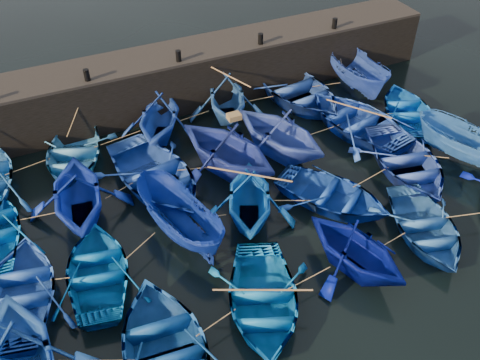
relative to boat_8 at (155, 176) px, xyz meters
name	(u,v)px	position (x,y,z in m)	size (l,w,h in m)	color
ground	(279,250)	(2.81, -4.92, -0.57)	(120.00, 120.00, 0.00)	black
quay_wall	(174,79)	(2.81, 5.58, 0.68)	(26.00, 2.50, 2.50)	black
quay_top	(172,54)	(2.81, 5.58, 1.99)	(26.00, 2.50, 0.12)	black
bollard_1	(87,75)	(-1.19, 4.68, 2.30)	(0.24, 0.24, 0.50)	black
bollard_2	(178,56)	(2.81, 4.68, 2.30)	(0.24, 0.24, 0.50)	black
bollard_3	(261,39)	(6.81, 4.68, 2.30)	(0.24, 0.24, 0.50)	black
bollard_4	(335,23)	(10.81, 4.68, 2.30)	(0.24, 0.24, 0.50)	black
boat_1	(73,154)	(-2.60, 2.87, -0.09)	(3.33, 4.65, 0.96)	#2B6BAC
boat_2	(159,116)	(1.27, 3.21, 0.49)	(3.45, 4.00, 2.11)	#193DA8
boat_3	(227,97)	(4.53, 3.42, 0.51)	(3.52, 4.09, 2.15)	#25559E
boat_4	(297,90)	(8.11, 3.30, 0.03)	(4.09, 5.72, 1.19)	navy
boat_5	(357,72)	(11.32, 3.06, 0.36)	(1.80, 4.79, 1.85)	#203E95
boat_7	(77,193)	(-2.96, -0.44, 0.58)	(3.76, 4.36, 2.30)	#0C2595
boat_8	(155,176)	(0.00, 0.00, 0.00)	(3.92, 5.48, 1.14)	#1A3F9F
boat_9	(227,147)	(2.92, -0.31, 0.68)	(4.09, 4.75, 2.50)	navy
boat_10	(280,131)	(5.34, -0.14, 0.63)	(3.91, 4.54, 2.39)	#2A439F
boat_11	(357,120)	(9.30, 0.00, -0.02)	(3.81, 5.32, 1.10)	#1A3FA5
boat_12	(408,111)	(11.96, -0.24, -0.11)	(3.15, 4.40, 0.91)	blue
boat_13	(22,291)	(-5.44, -3.47, -0.10)	(3.26, 4.56, 0.95)	#19429B
boat_14	(98,271)	(-3.09, -3.63, -0.12)	(3.06, 4.28, 0.89)	#024F98
boat_15	(179,219)	(-0.04, -2.88, 0.28)	(1.65, 4.39, 1.70)	navy
boat_16	(249,197)	(2.54, -3.09, 0.47)	(3.41, 3.96, 2.08)	blue
boat_17	(333,195)	(5.70, -3.73, -0.11)	(3.17, 4.44, 0.92)	#0F389A
boat_18	(407,162)	(9.42, -3.32, -0.05)	(3.59, 5.01, 1.04)	#2644A3
boat_19	(468,146)	(12.01, -3.85, 0.30)	(1.69, 4.49, 1.74)	#2159A1
boat_20	(18,360)	(-5.73, -6.43, 0.65)	(4.00, 4.64, 2.44)	blue
boat_21	(166,348)	(-2.04, -7.29, -0.04)	(3.63, 5.08, 1.05)	navy
boat_22	(262,300)	(1.16, -6.92, -0.09)	(3.29, 4.59, 0.95)	#05559C
boat_23	(356,248)	(4.61, -6.70, 0.45)	(3.32, 3.86, 2.03)	#000A72
boat_24	(425,227)	(7.75, -6.49, -0.12)	(3.09, 4.32, 0.90)	#1E5191
wooden_crate	(234,117)	(3.22, -0.31, 2.04)	(0.50, 0.38, 0.22)	olive
mooring_ropes	(222,149)	(2.87, 0.14, 0.31)	(17.53, 11.95, 2.10)	tan
loose_oars	(277,149)	(4.38, -1.65, 1.03)	(10.39, 12.42, 1.26)	#99724C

